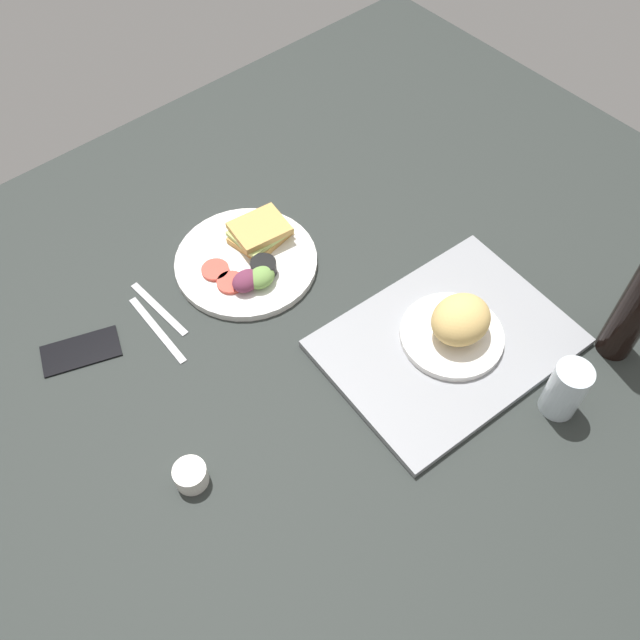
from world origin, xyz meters
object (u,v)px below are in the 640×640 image
Objects in this scene: drinking_glass at (566,390)px; espresso_cup at (191,475)px; soda_bottle at (636,309)px; knife at (157,329)px; bread_plate_near at (457,326)px; plate_with_salad at (250,259)px; serving_tray at (447,343)px; fork at (159,308)px; cell_phone at (81,351)px.

drinking_glass is 2.11× the size of espresso_cup.
soda_bottle reaches higher than drinking_glass.
espresso_cup is 0.29× the size of knife.
bread_plate_near is 56.87cm from knife.
espresso_cup is at bearing 41.13° from plate_with_salad.
serving_tray is 33.23cm from soda_bottle.
plate_with_salad is 1.72× the size of fork.
fork is (38.21, -42.87, -5.02)cm from bread_plate_near.
soda_bottle is at bearing 158.51° from espresso_cup.
knife is 1.32× the size of cell_phone.
drinking_glass is 64.94cm from espresso_cup.
plate_with_salad is at bearing -71.03° from drinking_glass.
plate_with_salad is 47.56cm from espresso_cup.
plate_with_salad is 73.31cm from soda_bottle.
drinking_glass reaches higher than bread_plate_near.
serving_tray is 4.74cm from bread_plate_near.
knife is (44.95, -60.36, -5.65)cm from drinking_glass.
espresso_cup is 34.85cm from cell_phone.
espresso_cup is (57.11, -30.67, -3.90)cm from drinking_glass.
drinking_glass is 0.82× the size of cell_phone.
fork is (60.12, -63.33, -11.68)cm from soda_bottle.
bread_plate_near reaches higher than knife.
cell_phone is (13.58, -5.10, 0.15)cm from knife.
serving_tray is 8.04× the size of espresso_cup.
bread_plate_near is at bearing 170.60° from serving_tray.
drinking_glass is at bearing 99.86° from bread_plate_near.
cell_phone is (54.80, -43.97, -4.87)cm from bread_plate_near.
serving_tray is 1.54× the size of plate_with_salad.
cell_phone is at bearing -87.67° from espresso_cup.
drinking_glass is 0.62× the size of knife.
plate_with_salad is 1.22× the size of soda_bottle.
knife is 14.51cm from cell_phone.
fork is 1.18× the size of cell_phone.
espresso_cup is 36.99cm from fork.
fork is at bearing -6.66° from plate_with_salad.
espresso_cup reaches higher than fork.
serving_tray reaches higher than knife.
drinking_glass is at bearing 151.76° from espresso_cup.
drinking_glass reaches higher than cell_phone.
cell_phone reaches higher than knife.
cell_phone is (16.58, -1.10, 0.15)cm from fork.
cell_phone is (37.24, -3.51, -1.28)cm from plate_with_salad.
drinking_glass is (-3.73, 21.49, 0.63)cm from bread_plate_near.
soda_bottle is at bearing 136.95° from bread_plate_near.
fork is (20.66, -2.41, -1.43)cm from plate_with_salad.
knife is (-12.16, -29.69, -1.75)cm from espresso_cup.
plate_with_salad is at bearing -138.87° from espresso_cup.
bread_plate_near is 30.71cm from soda_bottle.
drinking_glass is (-21.29, 61.95, 4.22)cm from plate_with_salad.
bread_plate_near is at bearing 113.46° from plate_with_salad.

